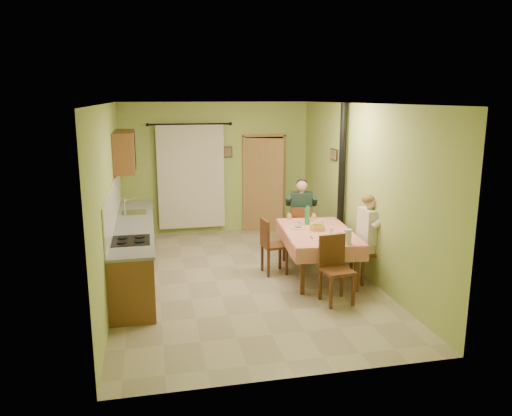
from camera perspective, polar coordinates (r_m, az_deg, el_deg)
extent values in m
cube|color=tan|center=(8.21, -1.57, -8.09)|extent=(4.00, 6.00, 0.01)
cube|color=#A7BD61|center=(10.75, -4.57, 4.53)|extent=(4.00, 0.04, 2.80)
cube|color=#A7BD61|center=(5.00, 4.69, -4.90)|extent=(4.00, 0.04, 2.80)
cube|color=#A7BD61|center=(7.73, -16.38, 0.89)|extent=(0.04, 6.00, 2.80)
cube|color=#A7BD61|center=(8.42, 11.88, 2.06)|extent=(0.04, 6.00, 2.80)
cube|color=white|center=(7.69, -1.70, 11.85)|extent=(4.00, 6.00, 0.04)
cube|color=brown|center=(8.33, -13.72, -4.94)|extent=(0.60, 3.60, 0.88)
cube|color=gray|center=(8.21, -13.89, -1.88)|extent=(0.64, 3.64, 0.04)
cube|color=white|center=(8.15, -16.01, 0.28)|extent=(0.02, 3.60, 0.66)
cube|color=silver|center=(8.98, -13.77, -0.54)|extent=(0.42, 0.42, 0.03)
cube|color=black|center=(7.24, -14.10, -3.63)|extent=(0.52, 0.56, 0.02)
cube|color=black|center=(7.38, -11.59, -7.07)|extent=(0.01, 0.55, 0.55)
cube|color=brown|center=(9.32, -14.77, 6.33)|extent=(0.35, 1.40, 0.70)
cylinder|color=black|center=(10.49, -7.59, 9.47)|extent=(1.70, 0.04, 0.04)
cube|color=silver|center=(10.62, -7.43, 3.55)|extent=(1.40, 0.06, 2.20)
cube|color=black|center=(10.98, 0.92, 2.78)|extent=(0.84, 0.03, 2.06)
cube|color=#A97C46|center=(10.88, -1.38, 2.68)|extent=(0.06, 0.06, 2.12)
cube|color=#A97C46|center=(11.08, 3.21, 2.85)|extent=(0.06, 0.06, 2.12)
cube|color=#A97C46|center=(10.84, 0.96, 8.30)|extent=(0.96, 0.06, 0.06)
cube|color=#A97C46|center=(10.81, 0.97, 2.58)|extent=(0.78, 0.34, 2.04)
cube|color=#EC8B7B|center=(8.22, 7.11, -2.74)|extent=(1.26, 1.93, 0.04)
cube|color=#EC8B7B|center=(7.40, 8.76, -5.41)|extent=(1.09, 0.12, 0.22)
cube|color=#EC8B7B|center=(9.11, 5.73, -1.90)|extent=(1.09, 0.12, 0.22)
cube|color=#EC8B7B|center=(8.14, 3.35, -3.62)|extent=(0.19, 1.82, 0.22)
cube|color=#EC8B7B|center=(8.39, 10.71, -3.32)|extent=(0.19, 1.82, 0.22)
cylinder|color=white|center=(8.79, 6.27, -1.51)|extent=(0.25, 0.25, 0.02)
ellipsoid|color=#CC7233|center=(8.79, 6.28, -1.38)|extent=(0.12, 0.12, 0.05)
cylinder|color=white|center=(7.69, 8.18, -3.63)|extent=(0.25, 0.25, 0.02)
ellipsoid|color=#CC7233|center=(7.68, 8.19, -3.48)|extent=(0.12, 0.12, 0.05)
cylinder|color=white|center=(7.98, 9.49, -3.06)|extent=(0.25, 0.25, 0.02)
ellipsoid|color=#CC7233|center=(7.98, 9.49, -2.92)|extent=(0.12, 0.12, 0.05)
cylinder|color=white|center=(8.33, 4.86, -2.27)|extent=(0.25, 0.25, 0.02)
ellipsoid|color=#CC7233|center=(8.33, 4.86, -2.13)|extent=(0.12, 0.12, 0.05)
cylinder|color=gold|center=(8.25, 7.04, -2.24)|extent=(0.26, 0.26, 0.08)
cylinder|color=white|center=(7.70, 8.08, -3.60)|extent=(0.28, 0.28, 0.02)
cube|color=tan|center=(7.64, 8.29, -3.56)|extent=(0.07, 0.05, 0.03)
cube|color=tan|center=(7.69, 8.04, -3.45)|extent=(0.07, 0.07, 0.03)
cube|color=tan|center=(7.74, 7.99, -3.36)|extent=(0.07, 0.07, 0.03)
cube|color=tan|center=(7.68, 8.40, -3.48)|extent=(0.07, 0.06, 0.03)
cube|color=tan|center=(7.72, 7.99, -3.40)|extent=(0.07, 0.07, 0.03)
cube|color=tan|center=(7.71, 7.74, -3.40)|extent=(0.07, 0.07, 0.03)
cylinder|color=silver|center=(8.07, 8.62, -2.55)|extent=(0.07, 0.07, 0.10)
cylinder|color=silver|center=(8.56, 7.59, -1.65)|extent=(0.07, 0.07, 0.10)
cylinder|color=white|center=(7.51, 10.44, -3.23)|extent=(0.11, 0.11, 0.22)
cylinder|color=silver|center=(7.50, 10.45, -3.01)|extent=(0.02, 0.02, 0.30)
cube|color=#572F17|center=(9.34, 5.16, -2.47)|extent=(0.47, 0.47, 0.04)
cube|color=#572F17|center=(9.12, 5.21, -1.31)|extent=(0.38, 0.14, 0.43)
cube|color=#572F17|center=(7.24, 9.26, -7.11)|extent=(0.45, 0.45, 0.04)
cube|color=#572F17|center=(7.31, 8.66, -4.79)|extent=(0.41, 0.09, 0.47)
cube|color=#572F17|center=(8.20, 12.79, -4.89)|extent=(0.48, 0.48, 0.04)
cube|color=#572F17|center=(8.22, 14.19, -2.86)|extent=(0.06, 0.46, 0.53)
cube|color=#572F17|center=(8.33, 2.12, -4.31)|extent=(0.42, 0.42, 0.04)
cube|color=#572F17|center=(8.21, 1.01, -2.83)|extent=(0.08, 0.38, 0.44)
cube|color=#192D23|center=(9.23, 5.18, -2.15)|extent=(0.45, 0.48, 0.16)
cube|color=#192D23|center=(9.27, 5.20, 0.15)|extent=(0.44, 0.32, 0.54)
sphere|color=tan|center=(9.19, 5.25, 2.51)|extent=(0.21, 0.21, 0.21)
ellipsoid|color=black|center=(9.22, 5.25, 2.80)|extent=(0.21, 0.21, 0.16)
cube|color=silver|center=(8.22, 13.44, -4.29)|extent=(0.42, 0.38, 0.16)
cube|color=silver|center=(8.07, 12.75, -1.99)|extent=(0.24, 0.41, 0.54)
sphere|color=tan|center=(7.99, 12.95, 0.72)|extent=(0.21, 0.21, 0.21)
ellipsoid|color=olive|center=(7.96, 12.71, 0.99)|extent=(0.21, 0.21, 0.16)
cylinder|color=black|center=(8.92, 9.74, 2.73)|extent=(0.12, 0.12, 2.80)
cylinder|color=black|center=(9.22, 9.45, -4.94)|extent=(0.24, 0.24, 0.30)
cube|color=black|center=(10.72, -3.25, 6.41)|extent=(0.19, 0.03, 0.23)
cube|color=brown|center=(9.44, 8.89, 6.06)|extent=(0.03, 0.31, 0.21)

